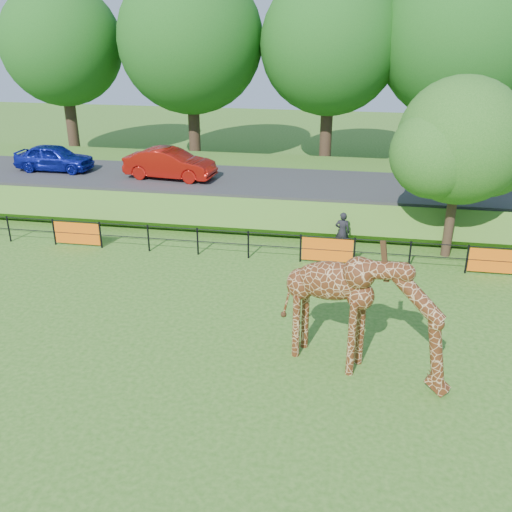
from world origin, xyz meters
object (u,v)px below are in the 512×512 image
(tree_east, at_px, (463,146))
(car_red, at_px, (170,164))
(giraffe, at_px, (363,314))
(car_blue, at_px, (54,158))
(visitor, at_px, (342,232))

(tree_east, bearing_deg, car_red, 162.25)
(tree_east, bearing_deg, giraffe, -111.46)
(car_blue, relative_size, tree_east, 0.57)
(car_blue, height_order, tree_east, tree_east)
(visitor, bearing_deg, car_red, -23.33)
(giraffe, relative_size, visitor, 2.92)
(visitor, bearing_deg, tree_east, -173.15)
(giraffe, xyz_separation_m, visitor, (-0.77, 8.24, -0.86))
(car_blue, distance_m, visitor, 15.25)
(car_red, xyz_separation_m, tree_east, (12.43, -3.98, 2.15))
(giraffe, height_order, tree_east, tree_east)
(car_red, bearing_deg, car_blue, 92.22)
(giraffe, bearing_deg, car_blue, 161.46)
(giraffe, relative_size, car_blue, 1.20)
(visitor, bearing_deg, car_blue, -14.21)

